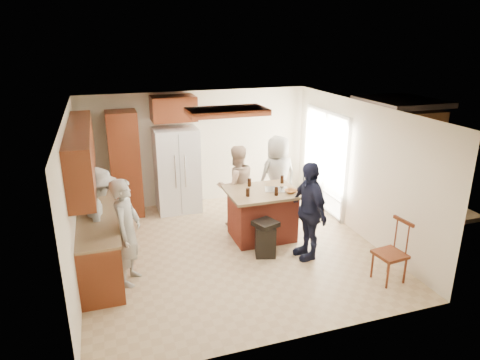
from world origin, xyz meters
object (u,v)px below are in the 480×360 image
object	(u,v)px
person_behind_right	(278,176)
kitchen_island	(262,214)
person_front_left	(127,232)
spindle_chair	(391,254)
trash_bin	(265,238)
refrigerator	(177,170)
person_side_right	(309,211)
person_behind_left	(236,186)
person_counter	(100,218)

from	to	relation	value
person_behind_right	kitchen_island	size ratio (longest dim) A/B	1.34
person_behind_right	person_front_left	bearing A→B (deg)	21.02
spindle_chair	trash_bin	bearing A→B (deg)	138.74
refrigerator	trash_bin	size ratio (longest dim) A/B	2.86
kitchen_island	person_side_right	bearing A→B (deg)	-62.77
person_behind_left	person_counter	world-z (taller)	person_counter
person_behind_right	spindle_chair	size ratio (longest dim) A/B	1.72
person_behind_left	person_behind_right	distance (m)	0.96
person_behind_left	person_front_left	bearing A→B (deg)	28.12
person_side_right	spindle_chair	world-z (taller)	person_side_right
person_behind_left	person_behind_right	world-z (taller)	person_behind_right
person_front_left	kitchen_island	xyz separation A→B (m)	(2.47, 0.78, -0.37)
person_behind_right	kitchen_island	distance (m)	1.17
refrigerator	spindle_chair	bearing A→B (deg)	-55.91
person_behind_right	spindle_chair	world-z (taller)	person_behind_right
person_front_left	person_counter	distance (m)	0.77
person_side_right	kitchen_island	xyz separation A→B (m)	(-0.47, 0.92, -0.37)
person_behind_right	person_side_right	xyz separation A→B (m)	(-0.20, -1.79, -0.01)
person_front_left	refrigerator	distance (m)	2.88
person_side_right	refrigerator	world-z (taller)	refrigerator
person_counter	spindle_chair	xyz separation A→B (m)	(4.19, -1.90, -0.38)
trash_bin	person_behind_left	bearing A→B (deg)	93.46
person_behind_left	person_side_right	size ratio (longest dim) A/B	0.96
person_counter	kitchen_island	size ratio (longest dim) A/B	1.30
refrigerator	spindle_chair	world-z (taller)	refrigerator
person_behind_left	kitchen_island	world-z (taller)	person_behind_left
spindle_chair	person_side_right	bearing A→B (deg)	128.75
person_front_left	spindle_chair	bearing A→B (deg)	-85.52
person_side_right	trash_bin	xyz separation A→B (m)	(-0.66, 0.26, -0.53)
person_front_left	person_side_right	bearing A→B (deg)	-70.37
person_behind_right	person_side_right	world-z (taller)	person_behind_right
person_behind_left	person_counter	xyz separation A→B (m)	(-2.57, -0.81, 0.02)
spindle_chair	person_counter	bearing A→B (deg)	155.57
person_front_left	person_behind_left	size ratio (longest dim) A/B	1.03
person_behind_right	kitchen_island	xyz separation A→B (m)	(-0.67, -0.88, -0.38)
person_side_right	refrigerator	xyz separation A→B (m)	(-1.72, 2.74, 0.05)
person_counter	trash_bin	world-z (taller)	person_counter
person_counter	kitchen_island	xyz separation A→B (m)	(2.84, 0.10, -0.36)
person_behind_right	refrigerator	bearing A→B (deg)	-33.04
person_behind_right	spindle_chair	distance (m)	2.99
kitchen_island	person_front_left	bearing A→B (deg)	-162.42
person_behind_left	person_behind_right	xyz separation A→B (m)	(0.95, 0.17, 0.04)
trash_bin	refrigerator	bearing A→B (deg)	113.01
person_counter	kitchen_island	distance (m)	2.87
person_front_left	person_behind_right	distance (m)	3.55
person_front_left	spindle_chair	distance (m)	4.03
person_front_left	trash_bin	distance (m)	2.34
person_front_left	trash_bin	xyz separation A→B (m)	(2.28, 0.12, -0.52)
person_counter	trash_bin	xyz separation A→B (m)	(2.65, -0.55, -0.51)
person_counter	trash_bin	size ratio (longest dim) A/B	2.64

